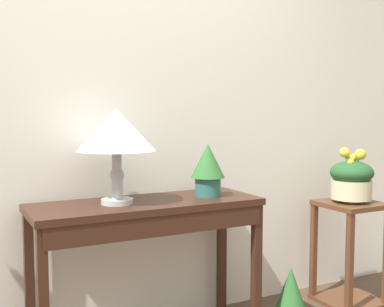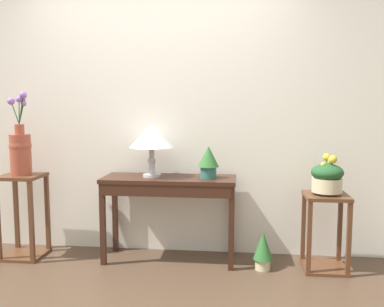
{
  "view_description": "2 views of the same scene",
  "coord_description": "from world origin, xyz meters",
  "px_view_note": "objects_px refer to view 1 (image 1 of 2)",
  "views": [
    {
      "loc": [
        -0.79,
        -1.17,
        1.22
      ],
      "look_at": [
        0.38,
        1.09,
        1.0
      ],
      "focal_mm": 45.67,
      "sensor_mm": 36.0,
      "label": 1
    },
    {
      "loc": [
        0.74,
        -2.49,
        1.39
      ],
      "look_at": [
        0.33,
        1.19,
        0.97
      ],
      "focal_mm": 39.11,
      "sensor_mm": 36.0,
      "label": 2
    }
  ],
  "objects_px": {
    "potted_plant_on_console": "(208,167)",
    "potted_plant_floor": "(291,293)",
    "table_lamp": "(116,132)",
    "planter_bowl_wide_right": "(352,179)",
    "console_table": "(148,223)",
    "pedestal_stand_right": "(349,253)"
  },
  "relations": [
    {
      "from": "potted_plant_on_console",
      "to": "potted_plant_floor",
      "type": "relative_size",
      "value": 0.85
    },
    {
      "from": "table_lamp",
      "to": "planter_bowl_wide_right",
      "type": "distance_m",
      "value": 1.54
    },
    {
      "from": "planter_bowl_wide_right",
      "to": "console_table",
      "type": "bearing_deg",
      "value": 178.09
    },
    {
      "from": "potted_plant_on_console",
      "to": "planter_bowl_wide_right",
      "type": "height_order",
      "value": "potted_plant_on_console"
    },
    {
      "from": "potted_plant_on_console",
      "to": "potted_plant_floor",
      "type": "xyz_separation_m",
      "value": [
        0.48,
        -0.12,
        -0.74
      ]
    },
    {
      "from": "console_table",
      "to": "pedestal_stand_right",
      "type": "height_order",
      "value": "console_table"
    },
    {
      "from": "console_table",
      "to": "table_lamp",
      "type": "height_order",
      "value": "table_lamp"
    },
    {
      "from": "console_table",
      "to": "table_lamp",
      "type": "xyz_separation_m",
      "value": [
        -0.16,
        0.02,
        0.46
      ]
    },
    {
      "from": "console_table",
      "to": "potted_plant_on_console",
      "type": "height_order",
      "value": "potted_plant_on_console"
    },
    {
      "from": "console_table",
      "to": "potted_plant_on_console",
      "type": "bearing_deg",
      "value": 1.44
    },
    {
      "from": "table_lamp",
      "to": "pedestal_stand_right",
      "type": "distance_m",
      "value": 1.7
    },
    {
      "from": "table_lamp",
      "to": "planter_bowl_wide_right",
      "type": "xyz_separation_m",
      "value": [
        1.5,
        -0.07,
        -0.32
      ]
    },
    {
      "from": "pedestal_stand_right",
      "to": "potted_plant_floor",
      "type": "relative_size",
      "value": 1.96
    },
    {
      "from": "console_table",
      "to": "table_lamp",
      "type": "bearing_deg",
      "value": 171.17
    },
    {
      "from": "planter_bowl_wide_right",
      "to": "potted_plant_on_console",
      "type": "bearing_deg",
      "value": 176.92
    },
    {
      "from": "potted_plant_on_console",
      "to": "pedestal_stand_right",
      "type": "relative_size",
      "value": 0.43
    },
    {
      "from": "table_lamp",
      "to": "potted_plant_on_console",
      "type": "distance_m",
      "value": 0.54
    },
    {
      "from": "console_table",
      "to": "potted_plant_on_console",
      "type": "distance_m",
      "value": 0.44
    },
    {
      "from": "console_table",
      "to": "potted_plant_floor",
      "type": "bearing_deg",
      "value": -8.01
    },
    {
      "from": "pedestal_stand_right",
      "to": "potted_plant_on_console",
      "type": "bearing_deg",
      "value": 176.89
    },
    {
      "from": "table_lamp",
      "to": "potted_plant_on_console",
      "type": "height_order",
      "value": "table_lamp"
    },
    {
      "from": "planter_bowl_wide_right",
      "to": "potted_plant_floor",
      "type": "xyz_separation_m",
      "value": [
        -0.52,
        -0.07,
        -0.62
      ]
    }
  ]
}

